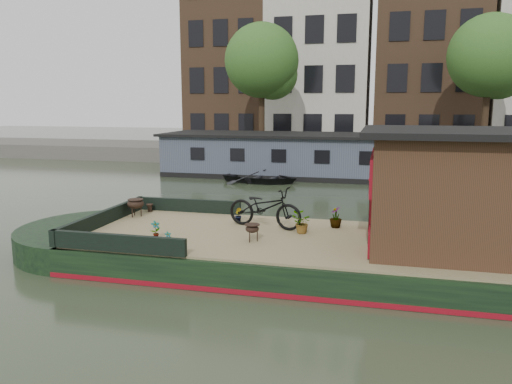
% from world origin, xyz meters
% --- Properties ---
extents(ground, '(120.00, 120.00, 0.00)m').
position_xyz_m(ground, '(0.00, 0.00, 0.00)').
color(ground, '#26311F').
rests_on(ground, ground).
extents(houseboat_hull, '(14.01, 4.02, 0.60)m').
position_xyz_m(houseboat_hull, '(-1.33, 0.00, 0.27)').
color(houseboat_hull, black).
rests_on(houseboat_hull, ground).
extents(houseboat_deck, '(11.80, 3.80, 0.05)m').
position_xyz_m(houseboat_deck, '(0.00, 0.00, 0.62)').
color(houseboat_deck, '#837851').
rests_on(houseboat_deck, houseboat_hull).
extents(bow_bulwark, '(3.00, 4.00, 0.35)m').
position_xyz_m(bow_bulwark, '(-5.07, 0.00, 0.82)').
color(bow_bulwark, black).
rests_on(bow_bulwark, houseboat_deck).
extents(cabin, '(4.00, 3.50, 2.42)m').
position_xyz_m(cabin, '(2.19, 0.00, 1.88)').
color(cabin, '#322113').
rests_on(cabin, houseboat_deck).
extents(bicycle, '(1.97, 1.04, 0.98)m').
position_xyz_m(bicycle, '(-2.05, 0.71, 1.14)').
color(bicycle, black).
rests_on(bicycle, houseboat_deck).
extents(potted_plant_a, '(0.24, 0.26, 0.40)m').
position_xyz_m(potted_plant_a, '(-4.14, -0.86, 0.85)').
color(potted_plant_a, '#A0442D').
rests_on(potted_plant_a, houseboat_deck).
extents(potted_plant_b, '(0.24, 0.25, 0.36)m').
position_xyz_m(potted_plant_b, '(-2.81, 1.06, 0.83)').
color(potted_plant_b, brown).
rests_on(potted_plant_b, houseboat_deck).
extents(potted_plant_c, '(0.47, 0.42, 0.49)m').
position_xyz_m(potted_plant_c, '(-1.13, 0.38, 0.90)').
color(potted_plant_c, '#A95831').
rests_on(potted_plant_c, houseboat_deck).
extents(potted_plant_d, '(0.33, 0.33, 0.51)m').
position_xyz_m(potted_plant_d, '(-0.41, 1.12, 0.91)').
color(potted_plant_d, '#943A28').
rests_on(potted_plant_d, houseboat_deck).
extents(potted_plant_e, '(0.18, 0.18, 0.29)m').
position_xyz_m(potted_plant_e, '(-3.67, -1.26, 0.80)').
color(potted_plant_e, brown).
rests_on(potted_plant_e, houseboat_deck).
extents(brazier_front, '(0.45, 0.45, 0.38)m').
position_xyz_m(brazier_front, '(-2.03, -0.55, 0.84)').
color(brazier_front, black).
rests_on(brazier_front, houseboat_deck).
extents(brazier_rear, '(0.56, 0.56, 0.46)m').
position_xyz_m(brazier_rear, '(-5.60, 1.04, 0.88)').
color(brazier_rear, black).
rests_on(brazier_rear, houseboat_deck).
extents(bollard_port, '(0.18, 0.18, 0.21)m').
position_xyz_m(bollard_port, '(-5.52, 1.68, 0.76)').
color(bollard_port, black).
rests_on(bollard_port, houseboat_deck).
extents(bollard_stbd, '(0.19, 0.19, 0.21)m').
position_xyz_m(bollard_stbd, '(-3.86, -1.70, 0.76)').
color(bollard_stbd, black).
rests_on(bollard_stbd, houseboat_deck).
extents(dinghy, '(3.80, 2.98, 0.72)m').
position_xyz_m(dinghy, '(-4.73, 11.48, 0.36)').
color(dinghy, black).
rests_on(dinghy, ground).
extents(far_houseboat, '(20.40, 4.40, 2.11)m').
position_xyz_m(far_houseboat, '(0.00, 14.00, 0.97)').
color(far_houseboat, '#424958').
rests_on(far_houseboat, ground).
extents(quay, '(60.00, 6.00, 0.90)m').
position_xyz_m(quay, '(0.00, 20.50, 0.45)').
color(quay, '#47443F').
rests_on(quay, ground).
extents(townhouse_row, '(27.25, 8.00, 16.50)m').
position_xyz_m(townhouse_row, '(0.15, 27.50, 7.90)').
color(townhouse_row, brown).
rests_on(townhouse_row, ground).
extents(tree_left, '(4.40, 4.40, 7.40)m').
position_xyz_m(tree_left, '(-6.36, 19.07, 5.89)').
color(tree_left, '#332316').
rests_on(tree_left, quay).
extents(tree_right, '(4.40, 4.40, 7.40)m').
position_xyz_m(tree_right, '(6.14, 19.07, 5.89)').
color(tree_right, '#332316').
rests_on(tree_right, quay).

